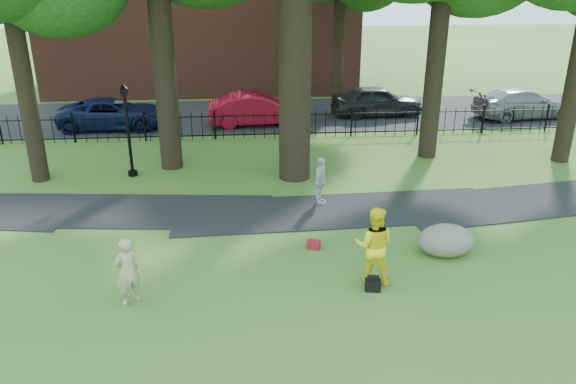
{
  "coord_description": "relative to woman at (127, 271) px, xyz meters",
  "views": [
    {
      "loc": [
        -1.81,
        -11.8,
        7.1
      ],
      "look_at": [
        -0.65,
        2.0,
        1.47
      ],
      "focal_mm": 35.0,
      "sensor_mm": 36.0,
      "label": 1
    }
  ],
  "objects": [
    {
      "name": "silver_car",
      "position": [
        16.5,
        15.21,
        -0.08
      ],
      "size": [
        5.23,
        2.7,
        1.45
      ],
      "primitive_type": "imported",
      "rotation": [
        0.0,
        0.0,
        1.71
      ],
      "color": "gray",
      "rests_on": "ground"
    },
    {
      "name": "iron_fence",
      "position": [
        4.45,
        12.71,
        -0.2
      ],
      "size": [
        44.0,
        0.04,
        1.2
      ],
      "color": "black",
      "rests_on": "ground"
    },
    {
      "name": "backpack",
      "position": [
        5.57,
        0.04,
        -0.67
      ],
      "size": [
        0.4,
        0.29,
        0.28
      ],
      "primitive_type": "cube",
      "rotation": [
        0.0,
        0.0,
        -0.17
      ],
      "color": "black",
      "rests_on": "ground"
    },
    {
      "name": "ground",
      "position": [
        4.45,
        0.71,
        -0.8
      ],
      "size": [
        120.0,
        120.0,
        0.0
      ],
      "primitive_type": "plane",
      "color": "#326322",
      "rests_on": "ground"
    },
    {
      "name": "footpath",
      "position": [
        5.45,
        4.61,
        -0.8
      ],
      "size": [
        36.07,
        3.85,
        0.03
      ],
      "primitive_type": "cube",
      "rotation": [
        0.0,
        0.0,
        0.03
      ],
      "color": "black",
      "rests_on": "ground"
    },
    {
      "name": "man",
      "position": [
        5.64,
        0.46,
        0.16
      ],
      "size": [
        1.09,
        0.94,
        1.93
      ],
      "primitive_type": "imported",
      "rotation": [
        0.0,
        0.0,
        2.89
      ],
      "color": "yellow",
      "rests_on": "ground"
    },
    {
      "name": "red_sedan",
      "position": [
        3.33,
        14.97,
        -0.05
      ],
      "size": [
        4.72,
        2.04,
        1.51
      ],
      "primitive_type": "imported",
      "rotation": [
        0.0,
        0.0,
        1.67
      ],
      "color": "#A40C25",
      "rests_on": "ground"
    },
    {
      "name": "grey_car",
      "position": [
        9.4,
        16.21,
        -0.04
      ],
      "size": [
        4.57,
        1.99,
        1.53
      ],
      "primitive_type": "imported",
      "rotation": [
        0.0,
        0.0,
        1.61
      ],
      "color": "black",
      "rests_on": "ground"
    },
    {
      "name": "red_bag",
      "position": [
        4.45,
        2.23,
        -0.69
      ],
      "size": [
        0.4,
        0.33,
        0.24
      ],
      "primitive_type": "cube",
      "rotation": [
        0.0,
        0.0,
        -0.4
      ],
      "color": "maroon",
      "rests_on": "ground"
    },
    {
      "name": "street",
      "position": [
        4.45,
        16.71,
        -0.8
      ],
      "size": [
        80.0,
        7.0,
        0.02
      ],
      "primitive_type": "cube",
      "color": "black",
      "rests_on": "ground"
    },
    {
      "name": "boulder",
      "position": [
        7.88,
        1.69,
        -0.38
      ],
      "size": [
        1.73,
        1.49,
        0.85
      ],
      "primitive_type": "ellipsoid",
      "rotation": [
        0.0,
        0.0,
        0.31
      ],
      "color": "#6A6859",
      "rests_on": "ground"
    },
    {
      "name": "navy_van",
      "position": [
        -3.34,
        14.93,
        -0.12
      ],
      "size": [
        4.96,
        2.3,
        1.38
      ],
      "primitive_type": "imported",
      "rotation": [
        0.0,
        0.0,
        1.57
      ],
      "color": "#0C173D",
      "rests_on": "ground"
    },
    {
      "name": "lamppost",
      "position": [
        -1.38,
        8.38,
        0.82
      ],
      "size": [
        0.33,
        0.33,
        3.32
      ],
      "rotation": [
        0.0,
        0.0,
        -0.0
      ],
      "color": "black",
      "rests_on": "ground"
    },
    {
      "name": "pedestrian",
      "position": [
        5.03,
        5.25,
        -0.03
      ],
      "size": [
        0.67,
        0.98,
        1.54
      ],
      "primitive_type": "imported",
      "rotation": [
        0.0,
        0.0,
        1.2
      ],
      "color": "#BABABF",
      "rests_on": "ground"
    },
    {
      "name": "woman",
      "position": [
        0.0,
        0.0,
        0.0
      ],
      "size": [
        0.7,
        0.66,
        1.61
      ],
      "primitive_type": "imported",
      "rotation": [
        0.0,
        0.0,
        3.77
      ],
      "color": "tan",
      "rests_on": "ground"
    }
  ]
}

